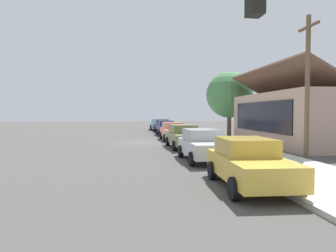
{
  "coord_description": "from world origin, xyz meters",
  "views": [
    {
      "loc": [
        25.21,
        -0.9,
        2.44
      ],
      "look_at": [
        -0.8,
        2.15,
        1.3
      ],
      "focal_mm": 32.56,
      "sensor_mm": 36.0,
      "label": 1
    }
  ],
  "objects_px": {
    "car_skyblue": "(157,124)",
    "fire_hydrant_red": "(227,149)",
    "car_olive": "(184,136)",
    "utility_pole_wooden": "(307,84)",
    "car_coral": "(173,131)",
    "car_charcoal": "(162,126)",
    "car_mustard": "(249,162)",
    "shade_tree": "(229,95)",
    "car_silver": "(203,145)",
    "car_navy": "(166,128)"
  },
  "relations": [
    {
      "from": "car_charcoal",
      "to": "car_mustard",
      "type": "bearing_deg",
      "value": -1.4
    },
    {
      "from": "car_olive",
      "to": "shade_tree",
      "type": "height_order",
      "value": "shade_tree"
    },
    {
      "from": "car_silver",
      "to": "car_mustard",
      "type": "distance_m",
      "value": 5.58
    },
    {
      "from": "shade_tree",
      "to": "car_skyblue",
      "type": "bearing_deg",
      "value": -153.45
    },
    {
      "from": "car_navy",
      "to": "car_coral",
      "type": "distance_m",
      "value": 5.83
    },
    {
      "from": "car_silver",
      "to": "car_navy",
      "type": "bearing_deg",
      "value": 178.47
    },
    {
      "from": "car_skyblue",
      "to": "fire_hydrant_red",
      "type": "relative_size",
      "value": 6.8
    },
    {
      "from": "car_silver",
      "to": "shade_tree",
      "type": "xyz_separation_m",
      "value": [
        -15.43,
        6.39,
        3.47
      ]
    },
    {
      "from": "shade_tree",
      "to": "fire_hydrant_red",
      "type": "bearing_deg",
      "value": -18.38
    },
    {
      "from": "car_olive",
      "to": "shade_tree",
      "type": "xyz_separation_m",
      "value": [
        -9.7,
        6.42,
        3.47
      ]
    },
    {
      "from": "car_coral",
      "to": "fire_hydrant_red",
      "type": "relative_size",
      "value": 6.23
    },
    {
      "from": "car_silver",
      "to": "utility_pole_wooden",
      "type": "relative_size",
      "value": 0.6
    },
    {
      "from": "car_skyblue",
      "to": "car_charcoal",
      "type": "bearing_deg",
      "value": 4.3
    },
    {
      "from": "car_skyblue",
      "to": "utility_pole_wooden",
      "type": "height_order",
      "value": "utility_pole_wooden"
    },
    {
      "from": "car_coral",
      "to": "car_olive",
      "type": "relative_size",
      "value": 0.91
    },
    {
      "from": "car_mustard",
      "to": "car_charcoal",
      "type": "bearing_deg",
      "value": -178.03
    },
    {
      "from": "car_charcoal",
      "to": "utility_pole_wooden",
      "type": "bearing_deg",
      "value": 11.56
    },
    {
      "from": "car_silver",
      "to": "fire_hydrant_red",
      "type": "relative_size",
      "value": 6.35
    },
    {
      "from": "car_skyblue",
      "to": "shade_tree",
      "type": "height_order",
      "value": "shade_tree"
    },
    {
      "from": "car_silver",
      "to": "car_olive",
      "type": "bearing_deg",
      "value": 178.8
    },
    {
      "from": "fire_hydrant_red",
      "to": "car_olive",
      "type": "bearing_deg",
      "value": -162.5
    },
    {
      "from": "car_navy",
      "to": "car_silver",
      "type": "xyz_separation_m",
      "value": [
        17.45,
        -0.03,
        0.0
      ]
    },
    {
      "from": "car_skyblue",
      "to": "car_coral",
      "type": "bearing_deg",
      "value": 1.91
    },
    {
      "from": "car_olive",
      "to": "utility_pole_wooden",
      "type": "distance_m",
      "value": 8.62
    },
    {
      "from": "car_mustard",
      "to": "fire_hydrant_red",
      "type": "height_order",
      "value": "car_mustard"
    },
    {
      "from": "car_charcoal",
      "to": "fire_hydrant_red",
      "type": "bearing_deg",
      "value": 2.01
    },
    {
      "from": "car_coral",
      "to": "shade_tree",
      "type": "relative_size",
      "value": 0.66
    },
    {
      "from": "car_olive",
      "to": "shade_tree",
      "type": "bearing_deg",
      "value": 144.78
    },
    {
      "from": "shade_tree",
      "to": "car_olive",
      "type": "bearing_deg",
      "value": -33.49
    },
    {
      "from": "car_skyblue",
      "to": "car_olive",
      "type": "relative_size",
      "value": 0.99
    },
    {
      "from": "car_navy",
      "to": "car_olive",
      "type": "distance_m",
      "value": 11.72
    },
    {
      "from": "car_coral",
      "to": "car_silver",
      "type": "height_order",
      "value": "same"
    },
    {
      "from": "car_navy",
      "to": "car_silver",
      "type": "relative_size",
      "value": 0.97
    },
    {
      "from": "car_mustard",
      "to": "car_coral",
      "type": "bearing_deg",
      "value": -177.4
    },
    {
      "from": "car_olive",
      "to": "car_coral",
      "type": "bearing_deg",
      "value": 177.96
    },
    {
      "from": "car_skyblue",
      "to": "car_mustard",
      "type": "distance_m",
      "value": 33.87
    },
    {
      "from": "car_mustard",
      "to": "shade_tree",
      "type": "relative_size",
      "value": 0.66
    },
    {
      "from": "utility_pole_wooden",
      "to": "shade_tree",
      "type": "bearing_deg",
      "value": 176.82
    },
    {
      "from": "car_navy",
      "to": "car_olive",
      "type": "relative_size",
      "value": 0.9
    },
    {
      "from": "shade_tree",
      "to": "utility_pole_wooden",
      "type": "bearing_deg",
      "value": -3.18
    },
    {
      "from": "car_skyblue",
      "to": "car_olive",
      "type": "distance_m",
      "value": 22.56
    },
    {
      "from": "car_skyblue",
      "to": "car_silver",
      "type": "xyz_separation_m",
      "value": [
        28.3,
        0.03,
        -0.0
      ]
    },
    {
      "from": "car_mustard",
      "to": "shade_tree",
      "type": "distance_m",
      "value": 22.17
    },
    {
      "from": "car_navy",
      "to": "car_olive",
      "type": "height_order",
      "value": "same"
    },
    {
      "from": "car_navy",
      "to": "car_olive",
      "type": "xyz_separation_m",
      "value": [
        11.72,
        -0.05,
        0.0
      ]
    },
    {
      "from": "car_navy",
      "to": "shade_tree",
      "type": "relative_size",
      "value": 0.65
    },
    {
      "from": "car_charcoal",
      "to": "shade_tree",
      "type": "distance_m",
      "value": 10.45
    },
    {
      "from": "car_charcoal",
      "to": "utility_pole_wooden",
      "type": "relative_size",
      "value": 0.61
    },
    {
      "from": "car_olive",
      "to": "shade_tree",
      "type": "relative_size",
      "value": 0.73
    },
    {
      "from": "car_silver",
      "to": "utility_pole_wooden",
      "type": "xyz_separation_m",
      "value": [
        0.07,
        5.53,
        3.11
      ]
    }
  ]
}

